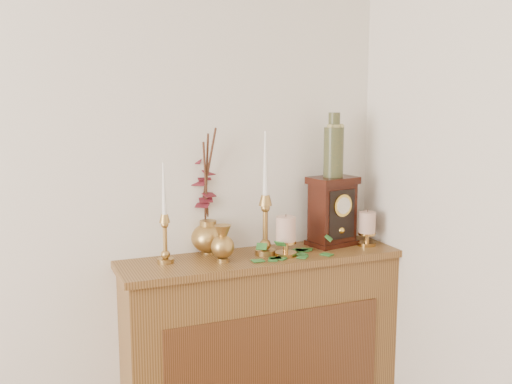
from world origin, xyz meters
name	(u,v)px	position (x,y,z in m)	size (l,w,h in m)	color
console_shelf	(262,363)	(1.40, 2.10, 0.44)	(1.24, 0.34, 0.93)	brown
candlestick_left	(165,230)	(0.99, 2.14, 1.07)	(0.07, 0.07, 0.41)	tan
candlestick_center	(265,215)	(1.41, 2.10, 1.10)	(0.09, 0.09, 0.53)	tan
bud_vase	(223,244)	(1.20, 2.05, 1.01)	(0.10, 0.10, 0.16)	tan
ginger_jar	(204,196)	(1.19, 2.25, 1.18)	(0.22, 0.24, 0.55)	tan
pillar_candle_left	(286,234)	(1.49, 2.05, 1.03)	(0.09, 0.09, 0.18)	#B88740
pillar_candle_right	(367,227)	(1.90, 2.07, 1.02)	(0.09, 0.09, 0.17)	#B88740
ivy_garland	(294,252)	(1.52, 2.05, 0.94)	(0.45, 0.19, 0.08)	#2D6E2A
mantel_clock	(333,212)	(1.76, 2.14, 1.08)	(0.23, 0.19, 0.31)	#34120A
ceramic_vase	(334,148)	(1.76, 2.14, 1.37)	(0.09, 0.09, 0.29)	#193226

